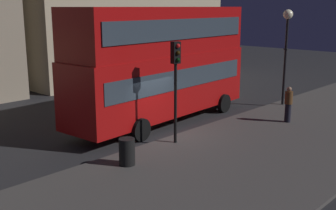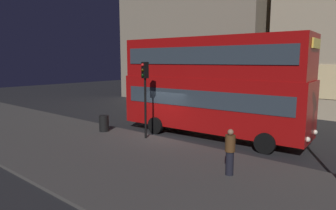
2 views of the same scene
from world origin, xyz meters
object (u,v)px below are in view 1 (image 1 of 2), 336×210
at_px(pedestrian, 288,104).
at_px(litter_bin, 127,152).
at_px(double_decker_bus, 162,59).
at_px(street_lamp, 287,34).
at_px(traffic_light_near_kerb, 176,71).

xyz_separation_m(pedestrian, litter_bin, (-8.98, 1.39, -0.40)).
height_order(double_decker_bus, pedestrian, double_decker_bus).
relative_size(street_lamp, pedestrian, 3.07).
bearing_deg(litter_bin, pedestrian, -8.78).
xyz_separation_m(traffic_light_near_kerb, pedestrian, (5.99, -1.81, -2.05)).
height_order(double_decker_bus, litter_bin, double_decker_bus).
height_order(street_lamp, pedestrian, street_lamp).
xyz_separation_m(traffic_light_near_kerb, street_lamp, (9.23, 0.18, 1.02)).
distance_m(pedestrian, litter_bin, 9.09).
distance_m(street_lamp, litter_bin, 12.71).
height_order(street_lamp, litter_bin, street_lamp).
xyz_separation_m(street_lamp, pedestrian, (-3.23, -1.99, -3.07)).
relative_size(double_decker_bus, street_lamp, 2.05).
height_order(traffic_light_near_kerb, pedestrian, traffic_light_near_kerb).
height_order(double_decker_bus, traffic_light_near_kerb, double_decker_bus).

